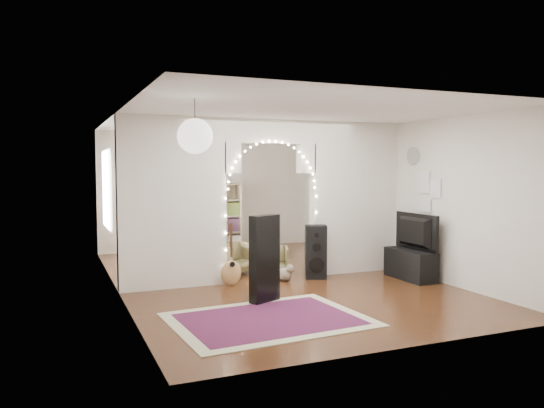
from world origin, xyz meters
name	(u,v)px	position (x,y,z in m)	size (l,w,h in m)	color
floor	(270,279)	(0.00, 0.00, 0.00)	(7.50, 7.50, 0.00)	black
ceiling	(270,119)	(0.00, 0.00, 2.70)	(5.00, 7.50, 0.02)	white
wall_back	(209,191)	(0.00, 3.75, 1.35)	(5.00, 0.02, 2.70)	silver
wall_front	(408,221)	(0.00, -3.75, 1.35)	(5.00, 0.02, 2.70)	silver
wall_left	(117,204)	(-2.50, 0.00, 1.35)	(0.02, 7.50, 2.70)	silver
wall_right	(393,197)	(2.50, 0.00, 1.35)	(0.02, 7.50, 2.70)	silver
divider_wall	(270,195)	(0.00, 0.00, 1.42)	(5.00, 0.20, 2.70)	silver
fairy_lights	(273,188)	(0.00, -0.13, 1.55)	(1.64, 0.04, 1.60)	#FFEABF
window	(107,189)	(-2.47, 1.80, 1.50)	(0.04, 1.20, 1.40)	white
wall_clock	(413,156)	(2.48, -0.60, 2.10)	(0.31, 0.31, 0.03)	white
picture_frames	(427,191)	(2.48, -1.00, 1.50)	(0.02, 0.50, 0.70)	white
paper_lantern	(195,136)	(-1.90, -2.40, 2.25)	(0.40, 0.40, 0.40)	white
ceiling_fan	(232,142)	(0.00, 2.00, 2.40)	(1.10, 1.10, 0.30)	gold
area_rug	(269,319)	(-0.95, -2.25, 0.01)	(2.37, 1.78, 0.02)	maroon
guitar_case	(265,259)	(-0.66, -1.41, 0.62)	(0.47, 0.16, 1.23)	black
acoustic_guitar	(231,263)	(-0.77, -0.25, 0.37)	(0.36, 0.22, 0.85)	#C4824E
tabby_cat	(285,273)	(0.17, -0.27, 0.13)	(0.29, 0.47, 0.31)	brown
floor_speaker	(316,252)	(0.75, -0.25, 0.45)	(0.44, 0.42, 0.91)	black
media_console	(411,265)	(2.20, -0.95, 0.25)	(0.40, 1.00, 0.50)	black
tv	(411,232)	(2.20, -0.95, 0.81)	(1.07, 0.14, 0.62)	black
bookcase	(209,217)	(-0.06, 3.50, 0.77)	(1.49, 0.38, 1.53)	beige
dining_table	(196,224)	(-0.55, 2.82, 0.68)	(1.23, 0.85, 0.76)	brown
flower_vase	(196,216)	(-0.55, 2.82, 0.85)	(0.18, 0.18, 0.19)	silver
dining_chair_left	(236,258)	(-0.39, 0.66, 0.27)	(0.58, 0.60, 0.55)	brown
dining_chair_right	(273,260)	(0.21, 0.35, 0.25)	(0.53, 0.54, 0.49)	brown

